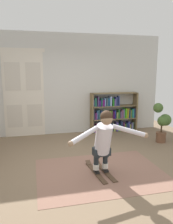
{
  "coord_description": "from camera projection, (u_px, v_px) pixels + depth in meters",
  "views": [
    {
      "loc": [
        -0.86,
        -3.88,
        1.84
      ],
      "look_at": [
        0.14,
        0.26,
        1.05
      ],
      "focal_mm": 35.6,
      "sensor_mm": 36.0,
      "label": 1
    }
  ],
  "objects": [
    {
      "name": "person_skier",
      "position": [
        104.0,
        138.0,
        3.83
      ],
      "size": [
        1.42,
        0.62,
        1.12
      ],
      "color": "white",
      "rests_on": "skis_pair"
    },
    {
      "name": "ground_plane",
      "position": [
        82.0,
        169.0,
        4.24
      ],
      "size": [
        7.2,
        7.2,
        0.0
      ],
      "primitive_type": "plane",
      "color": "#77614A"
    },
    {
      "name": "skis_pair",
      "position": [
        100.0,
        171.0,
        4.1
      ],
      "size": [
        0.36,
        0.92,
        0.07
      ],
      "color": "#4A3525",
      "rests_on": "rug"
    },
    {
      "name": "bookshelf",
      "position": [
        112.0,
        115.0,
        6.77
      ],
      "size": [
        1.44,
        0.3,
        1.2
      ],
      "color": "olive",
      "rests_on": "ground"
    },
    {
      "name": "potted_plant",
      "position": [
        162.0,
        122.0,
        5.74
      ],
      "size": [
        0.47,
        0.37,
        1.03
      ],
      "color": "brown",
      "rests_on": "ground"
    },
    {
      "name": "back_wall",
      "position": [
        63.0,
        85.0,
        6.46
      ],
      "size": [
        6.0,
        0.1,
        2.9
      ],
      "primitive_type": "cube",
      "color": "silver",
      "rests_on": "ground"
    },
    {
      "name": "rug",
      "position": [
        101.0,
        172.0,
        4.08
      ],
      "size": [
        2.3,
        1.76,
        0.01
      ],
      "primitive_type": "cube",
      "color": "#896151",
      "rests_on": "ground"
    },
    {
      "name": "double_door",
      "position": [
        24.0,
        93.0,
        6.19
      ],
      "size": [
        1.22,
        0.05,
        2.45
      ],
      "color": "silver",
      "rests_on": "ground"
    }
  ]
}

